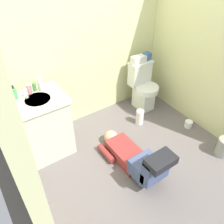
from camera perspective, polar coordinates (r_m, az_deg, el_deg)
name	(u,v)px	position (r m, az deg, el deg)	size (l,w,h in m)	color
ground_plane	(127,155)	(3.06, 3.58, -10.47)	(2.94, 2.97, 0.04)	#665E5E
wall_back	(81,38)	(3.09, -7.63, 17.44)	(2.60, 0.08, 2.40)	beige
wall_right	(214,42)	(3.18, 23.58, 15.34)	(0.08, 1.97, 2.40)	beige
toilet	(143,87)	(3.64, 7.52, 6.17)	(0.36, 0.46, 0.75)	silver
vanity_cabinet	(44,126)	(2.92, -16.40, -3.20)	(0.60, 0.52, 0.82)	beige
faucet	(32,89)	(2.77, -19.07, 5.43)	(0.02, 0.02, 0.10)	silver
person_plumber	(135,158)	(2.78, 5.72, -11.13)	(0.39, 1.06, 0.52)	maroon
tissue_box	(139,59)	(3.46, 6.54, 12.69)	(0.22, 0.11, 0.10)	silver
toiletry_bag	(147,56)	(3.55, 8.46, 13.30)	(0.12, 0.09, 0.11)	#33598C
soap_dispenser	(15,93)	(2.72, -22.73, 4.22)	(0.06, 0.06, 0.17)	#43A457
bottle_clear	(25,94)	(2.71, -20.41, 4.25)	(0.05, 0.05, 0.10)	silver
bottle_pink	(29,89)	(2.76, -19.72, 5.25)	(0.05, 0.05, 0.12)	pink
bottle_green	(34,87)	(2.79, -18.44, 5.86)	(0.04, 0.04, 0.11)	#519847
bottle_white	(40,84)	(2.76, -17.16, 6.49)	(0.06, 0.06, 0.16)	white
trash_can	(224,147)	(3.26, 25.67, -7.77)	(0.18, 0.18, 0.26)	gray
paper_towel_roll	(140,117)	(3.43, 6.81, -1.25)	(0.11, 0.11, 0.23)	white
toilet_paper_roll	(188,124)	(3.56, 18.20, -2.82)	(0.11, 0.11, 0.10)	white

